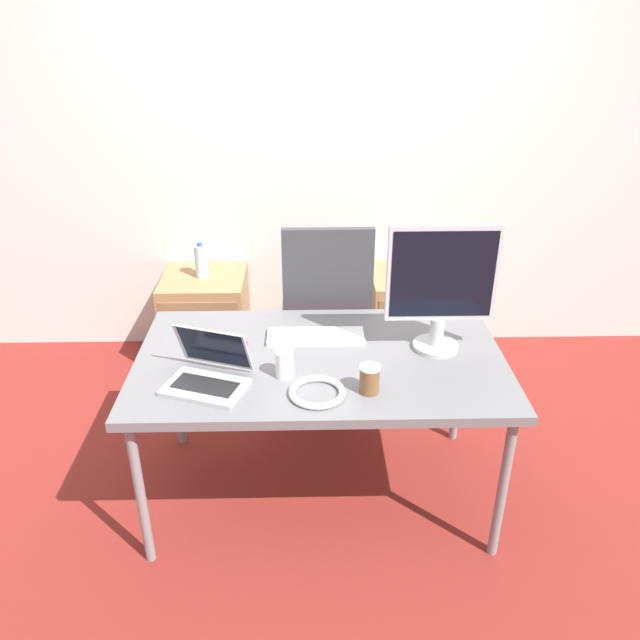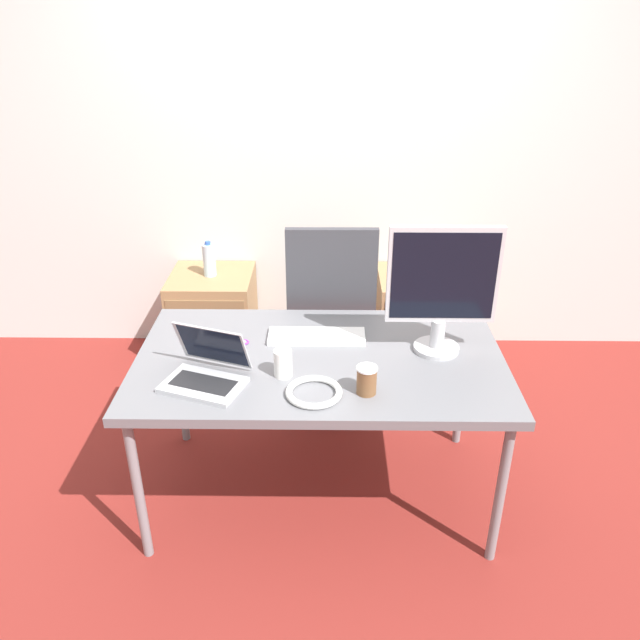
% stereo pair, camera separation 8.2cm
% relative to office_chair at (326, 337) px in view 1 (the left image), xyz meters
% --- Properties ---
extents(ground_plane, '(14.00, 14.00, 0.00)m').
position_rel_office_chair_xyz_m(ground_plane, '(-0.05, -0.73, -0.42)').
color(ground_plane, maroon).
extents(wall_back, '(10.00, 0.05, 2.60)m').
position_rel_office_chair_xyz_m(wall_back, '(-0.05, 0.77, 0.88)').
color(wall_back, silver).
rests_on(wall_back, ground_plane).
extents(desk, '(1.53, 0.89, 0.73)m').
position_rel_office_chair_xyz_m(desk, '(-0.05, -0.73, 0.26)').
color(desk, slate).
rests_on(desk, ground_plane).
extents(office_chair, '(0.56, 0.56, 1.10)m').
position_rel_office_chair_xyz_m(office_chair, '(0.00, 0.00, 0.00)').
color(office_chair, '#232326').
rests_on(office_chair, ground_plane).
extents(cabinet_left, '(0.50, 0.48, 0.57)m').
position_rel_office_chair_xyz_m(cabinet_left, '(-0.73, 0.49, -0.14)').
color(cabinet_left, '#99754C').
rests_on(cabinet_left, ground_plane).
extents(cabinet_right, '(0.50, 0.48, 0.57)m').
position_rel_office_chair_xyz_m(cabinet_right, '(0.54, 0.49, -0.14)').
color(cabinet_right, '#99754C').
rests_on(cabinet_right, ground_plane).
extents(water_bottle, '(0.07, 0.07, 0.22)m').
position_rel_office_chair_xyz_m(water_bottle, '(-0.73, 0.49, 0.25)').
color(water_bottle, silver).
rests_on(water_bottle, cabinet_left).
extents(laptop_center, '(0.35, 0.36, 0.21)m').
position_rel_office_chair_xyz_m(laptop_center, '(-0.49, -0.92, 0.35)').
color(laptop_center, '#ADADB2').
rests_on(laptop_center, desk).
extents(monitor, '(0.45, 0.19, 0.55)m').
position_rel_office_chair_xyz_m(monitor, '(0.44, -0.67, 0.60)').
color(monitor, '#B7B7BC').
rests_on(monitor, desk).
extents(keyboard, '(0.42, 0.15, 0.02)m').
position_rel_office_chair_xyz_m(keyboard, '(-0.06, -0.57, 0.31)').
color(keyboard, silver).
rests_on(keyboard, desk).
extents(coffee_cup_white, '(0.07, 0.07, 0.11)m').
position_rel_office_chair_xyz_m(coffee_cup_white, '(-0.19, -0.87, 0.36)').
color(coffee_cup_white, white).
rests_on(coffee_cup_white, desk).
extents(coffee_cup_brown, '(0.08, 0.08, 0.11)m').
position_rel_office_chair_xyz_m(coffee_cup_brown, '(0.13, -0.99, 0.36)').
color(coffee_cup_brown, brown).
rests_on(coffee_cup_brown, desk).
extents(cable_coil, '(0.21, 0.21, 0.03)m').
position_rel_office_chair_xyz_m(cable_coil, '(-0.07, -1.01, 0.32)').
color(cable_coil, white).
rests_on(cable_coil, desk).
extents(scissors, '(0.13, 0.15, 0.01)m').
position_rel_office_chair_xyz_m(scissors, '(-0.41, -0.65, 0.31)').
color(scissors, '#B2B2B7').
rests_on(scissors, desk).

